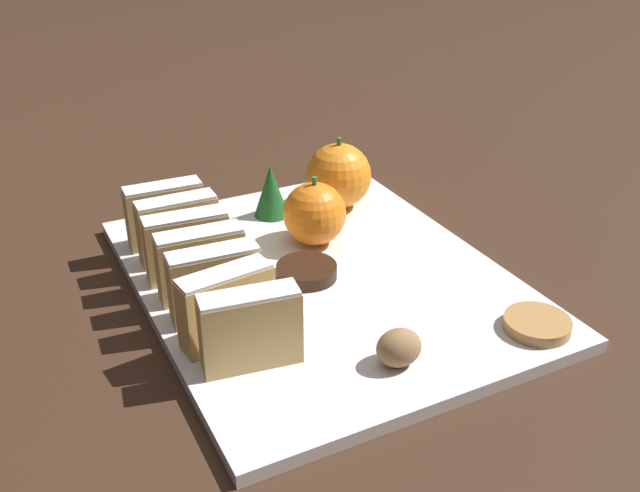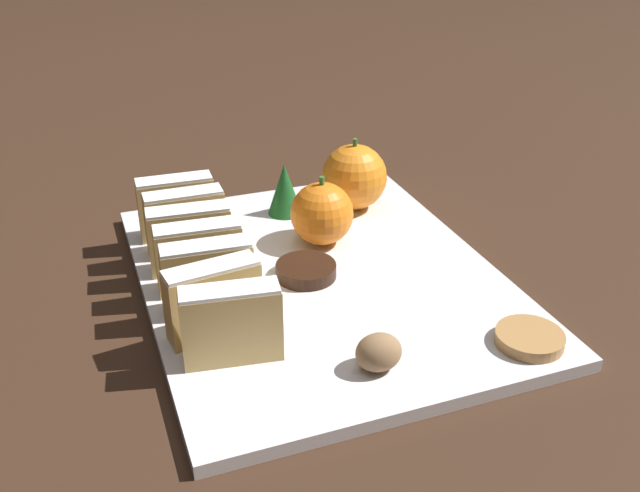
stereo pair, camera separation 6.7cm
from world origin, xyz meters
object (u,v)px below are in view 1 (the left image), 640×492
Objects in this scene: orange_near at (315,214)px; walnut at (399,348)px; orange_far at (339,176)px; chocolate_cookie at (306,270)px.

walnut is (-0.03, -0.21, -0.02)m from orange_near.
orange_far reaches higher than walnut.
orange_far is (0.06, 0.07, 0.00)m from orange_near.
orange_far reaches higher than chocolate_cookie.
chocolate_cookie is (-0.01, 0.15, -0.01)m from walnut.
orange_far is 2.20× the size of walnut.
orange_near is 0.07m from chocolate_cookie.
orange_near is at bearing 81.30° from walnut.
orange_far is 0.16m from chocolate_cookie.
chocolate_cookie is at bearing -123.55° from orange_near.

